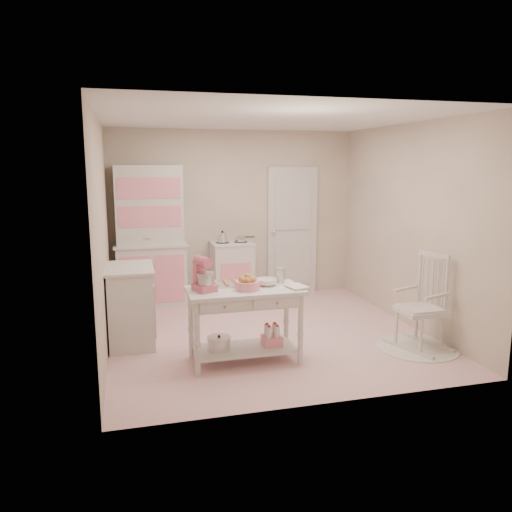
{
  "coord_description": "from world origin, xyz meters",
  "views": [
    {
      "loc": [
        -1.64,
        -5.7,
        2.07
      ],
      "look_at": [
        -0.22,
        -0.28,
        1.05
      ],
      "focal_mm": 35.0,
      "sensor_mm": 36.0,
      "label": 1
    }
  ],
  "objects": [
    {
      "name": "room_shell",
      "position": [
        0.0,
        0.0,
        1.65
      ],
      "size": [
        3.84,
        3.84,
        2.62
      ],
      "color": "pink",
      "rests_on": "ground"
    },
    {
      "name": "door",
      "position": [
        0.95,
        1.87,
        1.02
      ],
      "size": [
        0.82,
        0.05,
        2.04
      ],
      "primitive_type": "cube",
      "color": "silver",
      "rests_on": "ground"
    },
    {
      "name": "hutch",
      "position": [
        -1.31,
        1.66,
        1.04
      ],
      "size": [
        1.06,
        0.5,
        2.08
      ],
      "primitive_type": "cube",
      "color": "silver",
      "rests_on": "ground"
    },
    {
      "name": "stove",
      "position": [
        -0.11,
        1.61,
        0.46
      ],
      "size": [
        0.62,
        0.57,
        0.92
      ],
      "primitive_type": "cube",
      "color": "silver",
      "rests_on": "ground"
    },
    {
      "name": "base_cabinet",
      "position": [
        -1.63,
        0.1,
        0.46
      ],
      "size": [
        0.54,
        0.84,
        0.92
      ],
      "primitive_type": "cube",
      "color": "silver",
      "rests_on": "ground"
    },
    {
      "name": "lace_rug",
      "position": [
        1.54,
        -0.9,
        0.01
      ],
      "size": [
        0.92,
        0.92,
        0.01
      ],
      "primitive_type": "cylinder",
      "color": "white",
      "rests_on": "ground"
    },
    {
      "name": "rocking_chair",
      "position": [
        1.54,
        -0.9,
        0.55
      ],
      "size": [
        0.7,
        0.84,
        1.1
      ],
      "primitive_type": "cube",
      "rotation": [
        0.0,
        0.0,
        0.35
      ],
      "color": "silver",
      "rests_on": "ground"
    },
    {
      "name": "work_table",
      "position": [
        -0.47,
        -0.78,
        0.4
      ],
      "size": [
        1.2,
        0.6,
        0.8
      ],
      "primitive_type": "cube",
      "color": "silver",
      "rests_on": "ground"
    },
    {
      "name": "stand_mixer",
      "position": [
        -0.89,
        -0.76,
        0.97
      ],
      "size": [
        0.29,
        0.33,
        0.34
      ],
      "primitive_type": "cube",
      "rotation": [
        0.0,
        0.0,
        0.37
      ],
      "color": "#D05773",
      "rests_on": "work_table"
    },
    {
      "name": "cookie_tray",
      "position": [
        -0.62,
        -0.6,
        0.81
      ],
      "size": [
        0.34,
        0.24,
        0.02
      ],
      "primitive_type": "cube",
      "color": "silver",
      "rests_on": "work_table"
    },
    {
      "name": "bread_basket",
      "position": [
        -0.45,
        -0.83,
        0.85
      ],
      "size": [
        0.25,
        0.25,
        0.09
      ],
      "primitive_type": "cylinder",
      "color": "pink",
      "rests_on": "work_table"
    },
    {
      "name": "mixing_bowl",
      "position": [
        -0.21,
        -0.7,
        0.84
      ],
      "size": [
        0.23,
        0.23,
        0.07
      ],
      "primitive_type": "imported",
      "color": "white",
      "rests_on": "work_table"
    },
    {
      "name": "metal_pitcher",
      "position": [
        -0.03,
        -0.62,
        0.89
      ],
      "size": [
        0.1,
        0.1,
        0.17
      ],
      "primitive_type": "cylinder",
      "color": "silver",
      "rests_on": "work_table"
    },
    {
      "name": "recipe_book",
      "position": [
        -0.02,
        -0.9,
        0.81
      ],
      "size": [
        0.23,
        0.28,
        0.02
      ],
      "primitive_type": "imported",
      "rotation": [
        0.0,
        0.0,
        0.22
      ],
      "color": "white",
      "rests_on": "work_table"
    }
  ]
}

